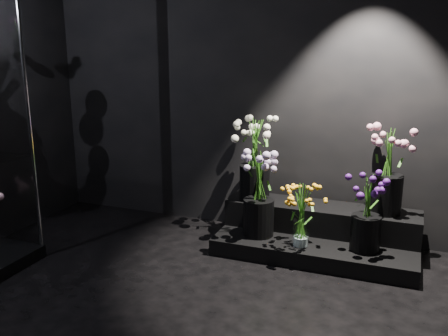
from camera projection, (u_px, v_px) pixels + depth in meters
The scene contains 7 objects.
wall_back at pixel (252, 80), 4.49m from camera, with size 4.00×4.00×0.00m, color black.
display_riser at pixel (318, 233), 4.26m from camera, with size 1.65×0.73×0.37m.
bouquet_orange_bells at pixel (302, 214), 3.97m from camera, with size 0.28×0.28×0.53m.
bouquet_lilac at pixel (259, 189), 4.16m from camera, with size 0.47×0.47×0.73m.
bouquet_purple at pixel (367, 208), 3.87m from camera, with size 0.33×0.33×0.62m.
bouquet_cream_roses at pixel (255, 155), 4.37m from camera, with size 0.40×0.40×0.72m.
bouquet_pink_roses at pixel (388, 167), 4.03m from camera, with size 0.48×0.48×0.69m.
Camera 1 is at (1.40, -2.33, 1.77)m, focal length 40.00 mm.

